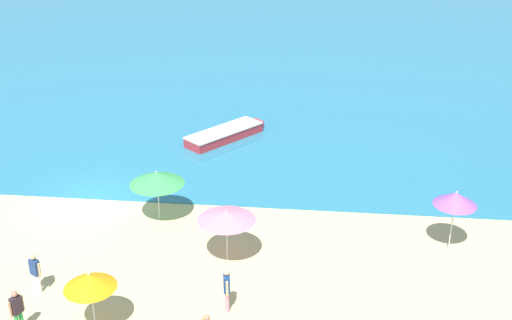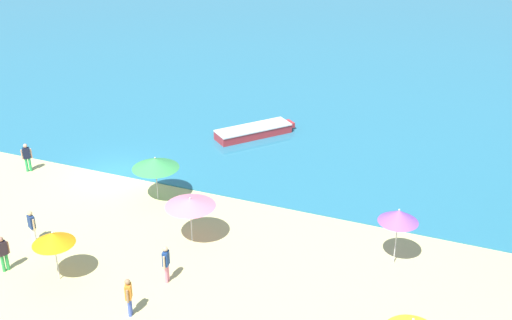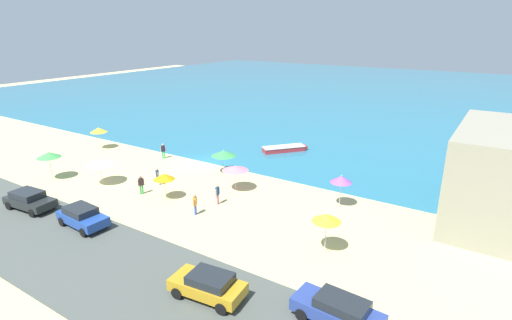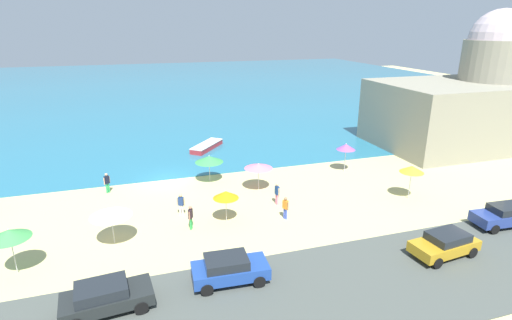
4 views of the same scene
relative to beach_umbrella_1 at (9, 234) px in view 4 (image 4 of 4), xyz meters
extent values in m
plane|color=#C8BE7F|center=(8.98, 11.43, -2.37)|extent=(160.00, 160.00, 0.00)
cube|color=#256D8A|center=(8.98, 66.43, -2.34)|extent=(150.00, 110.00, 0.05)
cube|color=#474D48|center=(8.98, -6.57, -2.34)|extent=(80.00, 8.00, 0.06)
cylinder|color=#B2B2B7|center=(0.00, 0.00, -1.28)|extent=(0.05, 0.05, 2.17)
cone|color=green|center=(0.00, 0.00, 0.00)|extent=(2.12, 2.12, 0.51)
sphere|color=silver|center=(0.00, 0.00, 0.29)|extent=(0.08, 0.08, 0.08)
cylinder|color=#B2B2B7|center=(24.82, 8.79, -1.32)|extent=(0.05, 0.05, 2.10)
cone|color=purple|center=(24.82, 8.79, -0.05)|extent=(1.71, 1.71, 0.53)
sphere|color=silver|center=(24.82, 8.79, 0.25)|extent=(0.08, 0.08, 0.08)
cylinder|color=#B2B2B7|center=(12.55, 9.93, -1.46)|extent=(0.05, 0.05, 1.81)
cone|color=#3A984E|center=(12.55, 9.93, -0.34)|extent=(2.37, 2.37, 0.53)
sphere|color=silver|center=(12.55, 9.93, -0.04)|extent=(0.08, 0.08, 0.08)
cylinder|color=#B2B2B7|center=(4.96, 1.68, -1.41)|extent=(0.05, 0.05, 1.91)
cone|color=white|center=(4.96, 1.68, -0.29)|extent=(2.49, 2.49, 0.43)
sphere|color=silver|center=(4.96, 1.68, -0.05)|extent=(0.08, 0.08, 0.08)
cylinder|color=#B2B2B7|center=(12.20, 2.41, -1.47)|extent=(0.05, 0.05, 1.79)
cone|color=orange|center=(12.20, 2.41, -0.38)|extent=(1.73, 1.73, 0.49)
sphere|color=silver|center=(12.20, 2.41, -0.10)|extent=(0.08, 0.08, 0.08)
cylinder|color=#B2B2B7|center=(15.99, 7.04, -1.42)|extent=(0.05, 0.05, 1.89)
cone|color=pink|center=(15.99, 7.04, -0.35)|extent=(2.29, 2.29, 0.36)
sphere|color=silver|center=(15.99, 7.04, -0.14)|extent=(0.08, 0.08, 0.08)
cylinder|color=#B2B2B7|center=(26.54, 1.93, -1.27)|extent=(0.05, 0.05, 2.19)
cone|color=yellow|center=(26.54, 1.93, 0.03)|extent=(1.80, 1.80, 0.51)
sphere|color=silver|center=(26.54, 1.93, 0.31)|extent=(0.08, 0.08, 0.08)
cylinder|color=pink|center=(16.46, 3.85, -1.96)|extent=(0.14, 0.14, 0.81)
cylinder|color=pink|center=(16.42, 4.03, -1.96)|extent=(0.14, 0.14, 0.81)
cube|color=navy|center=(16.44, 3.94, -1.23)|extent=(0.29, 0.40, 0.64)
sphere|color=tan|center=(16.44, 3.94, -0.78)|extent=(0.22, 0.22, 0.22)
cylinder|color=tan|center=(16.49, 3.70, -1.28)|extent=(0.09, 0.09, 0.58)
cylinder|color=tan|center=(16.39, 4.17, -1.28)|extent=(0.09, 0.09, 0.58)
cylinder|color=green|center=(9.78, 2.15, -1.97)|extent=(0.14, 0.14, 0.79)
cylinder|color=green|center=(9.70, 1.98, -1.97)|extent=(0.14, 0.14, 0.79)
cube|color=#2B1F27|center=(9.74, 2.06, -1.26)|extent=(0.35, 0.42, 0.63)
sphere|color=#A26C56|center=(9.74, 2.06, -0.81)|extent=(0.22, 0.22, 0.22)
cylinder|color=#A26C56|center=(9.85, 2.28, -1.31)|extent=(0.09, 0.09, 0.57)
cylinder|color=#A26C56|center=(9.64, 1.85, -1.31)|extent=(0.09, 0.09, 0.57)
cylinder|color=silver|center=(9.49, 4.24, -1.98)|extent=(0.14, 0.14, 0.77)
cylinder|color=silver|center=(9.32, 4.31, -1.98)|extent=(0.14, 0.14, 0.77)
cube|color=navy|center=(9.40, 4.28, -1.29)|extent=(0.42, 0.35, 0.61)
sphere|color=tan|center=(9.40, 4.28, -0.85)|extent=(0.22, 0.22, 0.22)
cylinder|color=tan|center=(9.62, 4.17, -1.34)|extent=(0.09, 0.09, 0.55)
cylinder|color=tan|center=(9.19, 4.38, -1.34)|extent=(0.09, 0.09, 0.55)
cylinder|color=#435AC0|center=(16.20, 1.47, -1.98)|extent=(0.14, 0.14, 0.78)
cylinder|color=#435AC0|center=(16.13, 1.64, -1.98)|extent=(0.14, 0.14, 0.78)
cube|color=orange|center=(16.17, 1.55, -1.28)|extent=(0.35, 0.42, 0.62)
sphere|color=#9B724F|center=(16.17, 1.55, -0.84)|extent=(0.22, 0.22, 0.22)
cylinder|color=#9B724F|center=(16.26, 1.33, -1.33)|extent=(0.09, 0.09, 0.55)
cylinder|color=#9B724F|center=(16.07, 1.78, -1.33)|extent=(0.09, 0.09, 0.55)
cylinder|color=green|center=(4.39, 10.09, -1.97)|extent=(0.14, 0.14, 0.79)
cylinder|color=green|center=(4.25, 9.97, -1.97)|extent=(0.14, 0.14, 0.79)
cube|color=black|center=(4.32, 10.03, -1.26)|extent=(0.42, 0.40, 0.63)
sphere|color=tan|center=(4.32, 10.03, -0.82)|extent=(0.22, 0.22, 0.22)
cylinder|color=tan|center=(4.50, 10.18, -1.31)|extent=(0.09, 0.09, 0.56)
cylinder|color=tan|center=(4.13, 9.88, -1.31)|extent=(0.09, 0.09, 0.56)
cube|color=#1F4192|center=(10.83, -4.27, -1.67)|extent=(4.02, 1.99, 0.64)
cube|color=#1E2328|center=(10.63, -4.25, -1.10)|extent=(2.28, 1.69, 0.48)
cylinder|color=black|center=(12.21, -3.50, -1.99)|extent=(0.65, 0.26, 0.64)
cylinder|color=black|center=(12.11, -5.18, -1.99)|extent=(0.65, 0.26, 0.64)
cylinder|color=black|center=(9.54, -3.35, -1.99)|extent=(0.65, 0.26, 0.64)
cylinder|color=black|center=(9.45, -5.03, -1.99)|extent=(0.65, 0.26, 0.64)
cube|color=#B3851B|center=(23.18, -5.56, -1.68)|extent=(4.11, 2.17, 0.62)
cube|color=#1E2328|center=(23.38, -5.54, -1.14)|extent=(2.36, 1.78, 0.46)
cylinder|color=black|center=(21.94, -6.53, -1.99)|extent=(0.66, 0.29, 0.64)
cylinder|color=black|center=(21.76, -4.88, -1.99)|extent=(0.66, 0.29, 0.64)
cylinder|color=black|center=(24.60, -6.24, -1.99)|extent=(0.66, 0.29, 0.64)
cylinder|color=black|center=(24.43, -4.59, -1.99)|extent=(0.66, 0.29, 0.64)
cube|color=black|center=(4.83, -4.70, -1.69)|extent=(4.26, 2.20, 0.59)
cube|color=#1E2328|center=(4.63, -4.72, -1.13)|extent=(2.44, 1.82, 0.52)
cylinder|color=black|center=(6.14, -3.71, -1.99)|extent=(0.66, 0.28, 0.64)
cylinder|color=black|center=(6.30, -5.43, -1.99)|extent=(0.66, 0.28, 0.64)
cylinder|color=black|center=(3.36, -3.97, -1.99)|extent=(0.66, 0.28, 0.64)
cube|color=navy|center=(29.63, -3.81, -1.65)|extent=(4.40, 1.92, 0.67)
cube|color=#1E2328|center=(29.84, -3.82, -1.08)|extent=(2.50, 1.60, 0.47)
cylinder|color=black|center=(28.12, -4.50, -1.99)|extent=(0.65, 0.26, 0.64)
cylinder|color=black|center=(28.21, -2.94, -1.99)|extent=(0.65, 0.26, 0.64)
cylinder|color=black|center=(31.14, -3.12, -1.99)|extent=(0.65, 0.26, 0.64)
cube|color=#AE2C31|center=(14.04, 19.17, -2.06)|extent=(4.11, 4.55, 0.51)
cube|color=#AE2C31|center=(15.69, 21.16, -2.01)|extent=(0.88, 0.83, 0.30)
cube|color=silver|center=(14.04, 19.17, -1.77)|extent=(4.18, 4.60, 0.08)
cube|color=gray|center=(40.07, 12.88, 1.08)|extent=(16.04, 11.69, 6.90)
cylinder|color=gray|center=(44.88, 12.88, 3.22)|extent=(7.10, 7.10, 11.18)
sphere|color=#BBA9B0|center=(44.88, 12.88, 8.82)|extent=(6.39, 6.39, 6.39)
camera|label=1|loc=(19.34, -14.12, 11.81)|focal=45.00mm
camera|label=2|loc=(27.96, -14.80, 13.54)|focal=45.00mm
camera|label=3|loc=(34.82, -18.99, 11.19)|focal=28.00mm
camera|label=4|loc=(6.80, -21.52, 10.42)|focal=28.00mm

